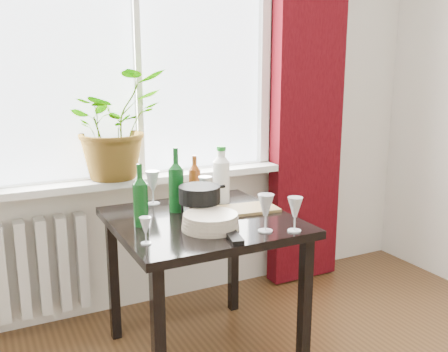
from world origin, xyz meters
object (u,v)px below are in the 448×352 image
table (202,236)px  wineglass_front_right (266,213)px  fondue_pot (200,202)px  wineglass_far_right (295,214)px  wineglass_back_center (205,192)px  plate_stack (210,222)px  wine_bottle_right (176,179)px  cutting_board (249,209)px  wineglass_front_left (146,231)px  radiator (12,272)px  tv_remote (233,236)px  wine_bottle_left (140,195)px  potted_plant (114,124)px  wineglass_back_left (153,187)px  cleaning_bottle (221,174)px  bottle_amber (195,178)px

table → wineglass_front_right: bearing=-60.8°
table → fondue_pot: (-0.00, 0.02, 0.17)m
wineglass_far_right → wineglass_back_center: (-0.20, 0.53, 0.00)m
plate_stack → wine_bottle_right: bearing=95.7°
wineglass_far_right → cutting_board: 0.39m
wineglass_front_left → wineglass_far_right: bearing=-12.5°
radiator → tv_remote: bearing=-48.3°
wine_bottle_right → plate_stack: size_ratio=1.26×
radiator → wine_bottle_left: size_ratio=2.71×
table → wine_bottle_right: 0.32m
radiator → fondue_pot: fondue_pot is taller
wineglass_front_right → cutting_board: size_ratio=0.62×
potted_plant → wineglass_back_center: potted_plant is taller
wineglass_back_left → wineglass_front_left: wineglass_back_left is taller
radiator → wineglass_far_right: wineglass_far_right is taller
wineglass_front_right → wine_bottle_left: bearing=144.8°
wine_bottle_left → wineglass_front_left: 0.27m
wineglass_back_left → wine_bottle_left: bearing=-117.4°
wineglass_back_center → table: bearing=-119.2°
cleaning_bottle → wineglass_back_left: size_ratio=1.70×
wine_bottle_right → wineglass_front_right: bearing=-63.3°
wineglass_back_center → cutting_board: (0.18, -0.15, -0.08)m
cleaning_bottle → wineglass_far_right: cleaning_bottle is taller
radiator → potted_plant: size_ratio=1.32×
radiator → wine_bottle_right: 1.05m
radiator → wineglass_front_left: wineglass_front_left is taller
wineglass_front_left → potted_plant: bearing=83.3°
potted_plant → wine_bottle_left: (-0.04, -0.59, -0.26)m
wineglass_far_right → wineglass_back_center: bearing=110.6°
tv_remote → table: bearing=103.5°
bottle_amber → cutting_board: size_ratio=0.91×
wineglass_back_center → plate_stack: wineglass_back_center is taller
bottle_amber → tv_remote: (-0.09, -0.62, -0.12)m
wine_bottle_right → wineglass_back_center: (0.16, -0.00, -0.08)m
wine_bottle_left → cleaning_bottle: bearing=20.3°
radiator → cleaning_bottle: bearing=-21.5°
fondue_pot → cutting_board: 0.28m
wineglass_far_right → plate_stack: (-0.33, 0.20, -0.05)m
table → wineglass_far_right: size_ratio=5.22×
wineglass_front_right → wineglass_front_left: size_ratio=1.49×
wineglass_back_left → fondue_pot: wineglass_back_left is taller
radiator → wine_bottle_right: size_ratio=2.39×
potted_plant → wineglass_front_left: (-0.10, -0.84, -0.35)m
wine_bottle_right → wineglass_front_left: 0.50m
wine_bottle_left → cutting_board: 0.59m
wine_bottle_right → wineglass_front_right: 0.54m
radiator → wineglass_far_right: size_ratio=4.91×
wineglass_back_left → plate_stack: size_ratio=0.70×
cleaning_bottle → fondue_pot: bearing=-137.8°
wineglass_back_center → potted_plant: bearing=128.0°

